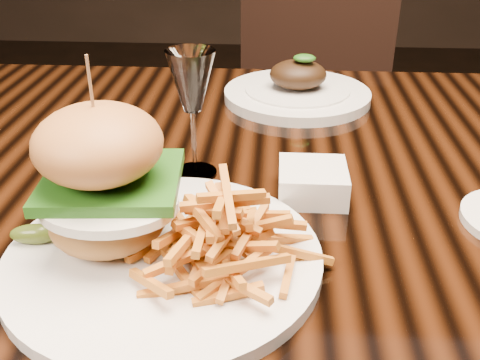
# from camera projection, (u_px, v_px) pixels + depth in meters

# --- Properties ---
(dining_table) EXTENTS (1.60, 0.90, 0.75)m
(dining_table) POSITION_uv_depth(u_px,v_px,m) (282.00, 214.00, 0.81)
(dining_table) COLOR black
(dining_table) RESTS_ON ground
(burger_plate) EXTENTS (0.33, 0.33, 0.22)m
(burger_plate) POSITION_uv_depth(u_px,v_px,m) (157.00, 216.00, 0.56)
(burger_plate) COLOR silver
(burger_plate) RESTS_ON dining_table
(ramekin) EXTENTS (0.11, 0.11, 0.04)m
(ramekin) POSITION_uv_depth(u_px,v_px,m) (313.00, 182.00, 0.70)
(ramekin) COLOR silver
(ramekin) RESTS_ON dining_table
(wine_glass) EXTENTS (0.06, 0.06, 0.17)m
(wine_glass) POSITION_uv_depth(u_px,v_px,m) (192.00, 86.00, 0.70)
(wine_glass) COLOR white
(wine_glass) RESTS_ON dining_table
(far_dish) EXTENTS (0.26, 0.26, 0.09)m
(far_dish) POSITION_uv_depth(u_px,v_px,m) (297.00, 91.00, 1.00)
(far_dish) COLOR silver
(far_dish) RESTS_ON dining_table
(chair_far) EXTENTS (0.52, 0.53, 0.95)m
(chair_far) POSITION_uv_depth(u_px,v_px,m) (310.00, 95.00, 1.65)
(chair_far) COLOR black
(chair_far) RESTS_ON ground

